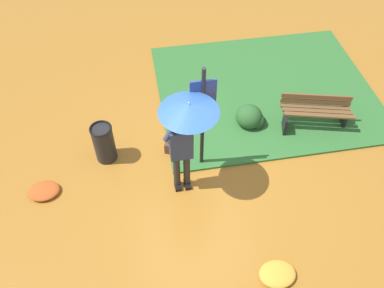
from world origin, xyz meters
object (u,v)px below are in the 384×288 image
Objects in this scene: person_with_umbrella at (185,126)px; trash_bin at (104,143)px; info_sign_post at (203,109)px; park_bench at (316,112)px; handbag at (173,148)px.

person_with_umbrella reaches higher than trash_bin.
park_bench is (2.47, 0.58, -1.04)m from info_sign_post.
person_with_umbrella reaches higher than park_bench.
handbag is (-0.51, 0.35, -1.32)m from info_sign_post.
info_sign_post is 1.61× the size of park_bench.
person_with_umbrella is 1.43× the size of park_bench.
handbag is 3.00m from park_bench.
trash_bin is (-1.29, 0.10, 0.29)m from handbag.
park_bench is at bearing 1.80° from trash_bin.
person_with_umbrella is 1.64m from handbag.
person_with_umbrella is at bearing -160.14° from park_bench.
park_bench is 1.71× the size of trash_bin.
park_bench is 4.27m from trash_bin.
person_with_umbrella is at bearing -129.54° from info_sign_post.
trash_bin is at bearing 175.76° from handbag.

